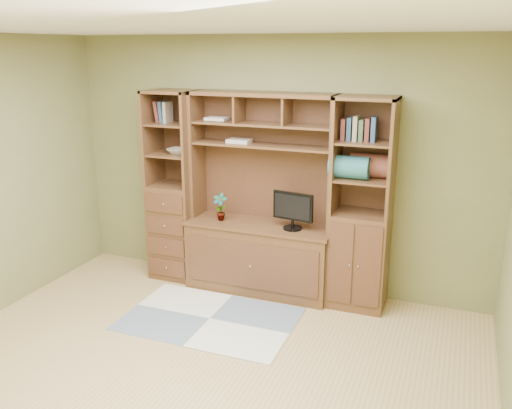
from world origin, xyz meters
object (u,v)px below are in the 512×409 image
at_px(left_tower, 174,186).
at_px(monitor, 293,204).
at_px(center_hutch, 259,196).
at_px(right_tower, 362,205).

bearing_deg(left_tower, monitor, -3.14).
bearing_deg(center_hutch, right_tower, 2.23).
height_order(left_tower, monitor, left_tower).
xyz_separation_m(center_hutch, monitor, (0.37, -0.03, -0.04)).
bearing_deg(monitor, left_tower, -174.25).
bearing_deg(right_tower, center_hutch, -177.77).
xyz_separation_m(left_tower, right_tower, (2.02, 0.00, 0.00)).
height_order(center_hutch, right_tower, same).
distance_m(left_tower, right_tower, 2.02).
xyz_separation_m(right_tower, monitor, (-0.66, -0.07, -0.04)).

